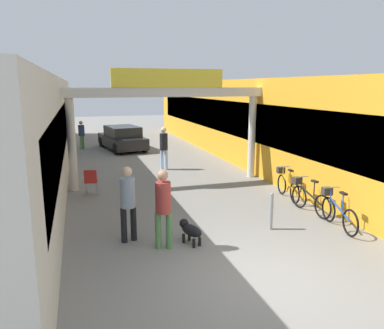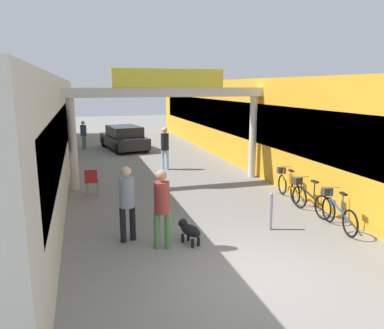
% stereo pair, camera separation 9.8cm
% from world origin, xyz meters
% --- Properties ---
extents(ground_plane, '(80.00, 80.00, 0.00)m').
position_xyz_m(ground_plane, '(0.00, 0.00, 0.00)').
color(ground_plane, gray).
extents(storefront_left, '(3.00, 26.00, 3.82)m').
position_xyz_m(storefront_left, '(-5.09, 11.00, 1.91)').
color(storefront_left, beige).
rests_on(storefront_left, ground_plane).
extents(storefront_right, '(3.00, 26.00, 3.82)m').
position_xyz_m(storefront_right, '(5.09, 11.00, 1.91)').
color(storefront_right, gold).
rests_on(storefront_right, ground_plane).
extents(arcade_sign_gateway, '(7.40, 0.47, 4.13)m').
position_xyz_m(arcade_sign_gateway, '(0.00, 7.39, 2.92)').
color(arcade_sign_gateway, beige).
rests_on(arcade_sign_gateway, ground_plane).
extents(pedestrian_with_dog, '(0.42, 0.42, 1.79)m').
position_xyz_m(pedestrian_with_dog, '(-1.44, 1.87, 1.03)').
color(pedestrian_with_dog, '#4C7F47').
rests_on(pedestrian_with_dog, ground_plane).
extents(pedestrian_companion, '(0.42, 0.42, 1.78)m').
position_xyz_m(pedestrian_companion, '(-2.12, 2.49, 1.02)').
color(pedestrian_companion, black).
rests_on(pedestrian_companion, ground_plane).
extents(pedestrian_carrying_crate, '(0.48, 0.48, 1.84)m').
position_xyz_m(pedestrian_carrying_crate, '(0.34, 9.70, 1.06)').
color(pedestrian_carrying_crate, '#A5BFE0').
rests_on(pedestrian_carrying_crate, ground_plane).
extents(pedestrian_elderly_walking, '(0.44, 0.44, 1.61)m').
position_xyz_m(pedestrian_elderly_walking, '(-2.95, 16.33, 0.91)').
color(pedestrian_elderly_walking, '#4C7F47').
rests_on(pedestrian_elderly_walking, ground_plane).
extents(dog_on_leash, '(0.49, 0.75, 0.52)m').
position_xyz_m(dog_on_leash, '(-0.81, 1.95, 0.33)').
color(dog_on_leash, black).
rests_on(dog_on_leash, ground_plane).
extents(bicycle_blue_nearest, '(0.46, 1.68, 0.98)m').
position_xyz_m(bicycle_blue_nearest, '(3.07, 1.85, 0.44)').
color(bicycle_blue_nearest, black).
rests_on(bicycle_blue_nearest, ground_plane).
extents(bicycle_black_second, '(0.46, 1.69, 0.98)m').
position_xyz_m(bicycle_black_second, '(3.05, 3.08, 0.44)').
color(bicycle_black_second, black).
rests_on(bicycle_black_second, ground_plane).
extents(bicycle_orange_third, '(0.46, 1.68, 0.98)m').
position_xyz_m(bicycle_orange_third, '(3.20, 4.48, 0.44)').
color(bicycle_orange_third, black).
rests_on(bicycle_orange_third, ground_plane).
extents(bollard_post_metal, '(0.10, 0.10, 0.96)m').
position_xyz_m(bollard_post_metal, '(1.38, 2.19, 0.49)').
color(bollard_post_metal, gray).
rests_on(bollard_post_metal, ground_plane).
extents(cafe_chair_red_nearer, '(0.46, 0.46, 0.89)m').
position_xyz_m(cafe_chair_red_nearer, '(-2.81, 6.51, 0.54)').
color(cafe_chair_red_nearer, gray).
rests_on(cafe_chair_red_nearer, ground_plane).
extents(parked_car_black, '(2.48, 4.26, 1.33)m').
position_xyz_m(parked_car_black, '(-0.76, 15.48, 0.64)').
color(parked_car_black, black).
rests_on(parked_car_black, ground_plane).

